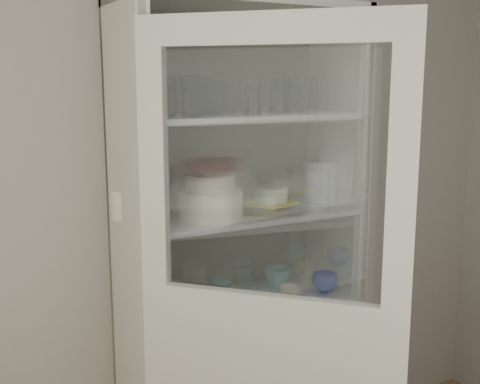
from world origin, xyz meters
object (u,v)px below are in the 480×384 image
cream_bowl (210,182)px  goblet_1 (177,95)px  grey_bowl_stack (320,181)px  white_canister (172,297)px  goblet_2 (277,93)px  glass_platter (271,206)px  teal_jar (221,292)px  tin_box (295,366)px  cupboard_door (269,359)px  mug_white (290,296)px  plate_stack_front (210,204)px  measuring_cups (191,317)px  terracotta_bowl (210,167)px  plate_stack_back (139,203)px  goblet_3 (296,91)px  goblet_0 (189,92)px  white_ramekin (271,194)px  pantry_cabinet (233,279)px  mug_blue (325,282)px  yellow_trivet (271,203)px  mug_teal (277,280)px

cream_bowl → goblet_1: bearing=107.3°
grey_bowl_stack → white_canister: size_ratio=1.57×
goblet_2 → glass_platter: (-0.10, -0.13, -0.47)m
teal_jar → tin_box: (0.37, -0.00, -0.42)m
cupboard_door → goblet_1: 1.08m
mug_white → white_canister: size_ratio=0.78×
white_canister → teal_jar: bearing=-8.7°
grey_bowl_stack → plate_stack_front: bearing=-172.5°
measuring_cups → tin_box: bearing=11.1°
terracotta_bowl → white_canister: terracotta_bowl is taller
plate_stack_back → mug_white: plate_stack_back is taller
goblet_3 → goblet_0: bearing=-178.5°
teal_jar → grey_bowl_stack: bearing=-1.1°
white_ramekin → teal_jar: 0.47m
pantry_cabinet → plate_stack_back: (-0.41, 0.02, 0.38)m
cream_bowl → mug_blue: bearing=0.1°
teal_jar → goblet_3: bearing=13.9°
goblet_2 → goblet_3: bearing=14.1°
yellow_trivet → grey_bowl_stack: bearing=7.9°
mug_teal → measuring_cups: (-0.48, -0.13, -0.04)m
goblet_1 → white_canister: 0.82m
white_ramekin → mug_teal: size_ratio=1.23×
plate_stack_back → tin_box: plate_stack_back is taller
goblet_2 → mug_blue: size_ratio=1.41×
goblet_0 → mug_blue: (0.57, -0.18, -0.84)m
mug_blue → white_canister: bearing=-175.0°
pantry_cabinet → mug_white: size_ratio=23.57×
plate_stack_front → mug_teal: plate_stack_front is taller
goblet_1 → terracotta_bowl: size_ratio=0.65×
mug_blue → mug_white: bearing=-149.3°
mug_white → pantry_cabinet: bearing=140.9°
mug_teal → grey_bowl_stack: bearing=-12.9°
cupboard_door → mug_teal: (0.39, 0.58, 0.04)m
cupboard_door → white_ramekin: 0.75m
goblet_0 → measuring_cups: (-0.10, -0.21, -0.87)m
goblet_0 → pantry_cabinet: bearing=-13.6°
plate_stack_front → mug_white: size_ratio=2.85×
goblet_3 → terracotta_bowl: (-0.52, -0.19, -0.28)m
goblet_3 → cream_bowl: size_ratio=0.85×
plate_stack_back → mug_teal: 0.74m
goblet_0 → glass_platter: goblet_0 is taller
terracotta_bowl → mug_blue: (0.56, 0.00, -0.56)m
white_canister → mug_white: bearing=-21.9°
pantry_cabinet → plate_stack_back: pantry_cabinet is taller
yellow_trivet → glass_platter: bearing=0.0°
goblet_3 → cupboard_door: bearing=-128.9°
goblet_0 → plate_stack_back: 0.49m
pantry_cabinet → plate_stack_front: (-0.17, -0.14, 0.38)m
goblet_0 → terracotta_bowl: 0.34m
cupboard_door → measuring_cups: (-0.09, 0.44, 0.01)m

